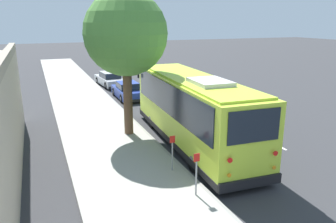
% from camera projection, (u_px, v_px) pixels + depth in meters
% --- Properties ---
extents(ground_plane, '(160.00, 160.00, 0.00)m').
position_uv_depth(ground_plane, '(205.00, 149.00, 15.58)').
color(ground_plane, '#333335').
extents(sidewalk_slab, '(80.00, 4.23, 0.15)m').
position_uv_depth(sidewalk_slab, '(120.00, 161.00, 14.05)').
color(sidewalk_slab, '#A3A099').
rests_on(sidewalk_slab, ground).
extents(curb_strip, '(80.00, 0.14, 0.15)m').
position_uv_depth(curb_strip, '(167.00, 153.00, 14.84)').
color(curb_strip, gray).
rests_on(curb_strip, ground).
extents(shuttle_bus, '(10.66, 3.05, 3.50)m').
position_uv_depth(shuttle_bus, '(192.00, 107.00, 15.73)').
color(shuttle_bus, '#BCDB38').
rests_on(shuttle_bus, ground).
extents(parked_sedan_blue, '(4.12, 1.77, 1.30)m').
position_uv_depth(parked_sedan_blue, '(128.00, 91.00, 25.35)').
color(parked_sedan_blue, navy).
rests_on(parked_sedan_blue, ground).
extents(parked_sedan_silver, '(4.78, 2.05, 1.31)m').
position_uv_depth(parked_sedan_silver, '(110.00, 79.00, 30.23)').
color(parked_sedan_silver, '#A8AAAF').
rests_on(parked_sedan_silver, ground).
extents(street_tree, '(4.13, 4.13, 7.80)m').
position_uv_depth(street_tree, '(125.00, 28.00, 15.92)').
color(street_tree, brown).
rests_on(street_tree, sidewalk_slab).
extents(sign_post_near, '(0.06, 0.22, 1.51)m').
position_uv_depth(sign_post_near, '(196.00, 174.00, 10.98)').
color(sign_post_near, gray).
rests_on(sign_post_near, sidewalk_slab).
extents(sign_post_far, '(0.06, 0.22, 1.44)m').
position_uv_depth(sign_post_far, '(172.00, 153.00, 12.83)').
color(sign_post_far, gray).
rests_on(sign_post_far, sidewalk_slab).
extents(lane_stripe_mid, '(2.40, 0.14, 0.01)m').
position_uv_depth(lane_stripe_mid, '(270.00, 142.00, 16.48)').
color(lane_stripe_mid, silver).
rests_on(lane_stripe_mid, ground).
extents(lane_stripe_ahead, '(2.40, 0.14, 0.01)m').
position_uv_depth(lane_stripe_ahead, '(211.00, 112.00, 21.83)').
color(lane_stripe_ahead, silver).
rests_on(lane_stripe_ahead, ground).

